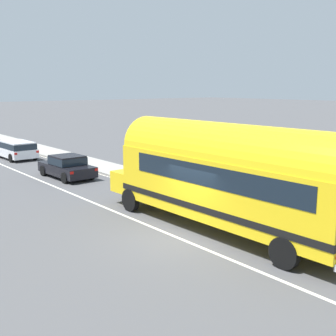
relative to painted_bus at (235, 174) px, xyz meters
name	(u,v)px	position (x,y,z in m)	size (l,w,h in m)	color
ground_plane	(179,238)	(-1.86, 0.94, -2.30)	(300.00, 300.00, 0.00)	#4C4C4F
lane_markings	(71,178)	(-0.16, 12.94, -2.30)	(3.82, 80.00, 0.01)	silver
sidewalk_slab	(134,176)	(3.03, 10.94, -2.23)	(2.40, 90.00, 0.15)	#9E9B93
painted_bus	(235,174)	(0.00, 0.00, 0.00)	(2.76, 12.57, 4.12)	yellow
car_lead	(67,166)	(-0.23, 13.27, -1.58)	(2.03, 4.29, 1.37)	black
car_second	(17,149)	(-0.12, 22.00, -1.51)	(2.10, 4.36, 1.37)	white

